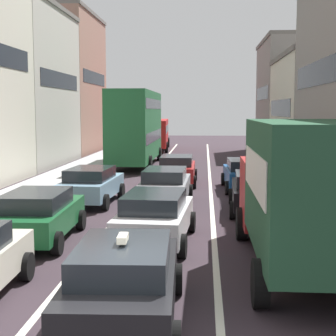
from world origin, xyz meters
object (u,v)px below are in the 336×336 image
at_px(bus_far_queue_secondary, 154,132).
at_px(taxi_centre_lane_front, 124,280).
at_px(removalist_box_truck, 303,189).
at_px(hatchback_centre_lane_third, 165,185).
at_px(wagon_left_lane_second, 38,215).
at_px(wagon_right_lane_far, 245,174).
at_px(coupe_centre_lane_fourth, 177,169).
at_px(bus_mid_queue_primary, 136,125).
at_px(sedan_centre_lane_second, 155,216).
at_px(sedan_left_lane_third, 91,184).
at_px(sedan_right_lane_behind_truck, 257,191).

bearing_deg(bus_far_queue_secondary, taxi_centre_lane_front, -178.04).
height_order(removalist_box_truck, hatchback_centre_lane_third, removalist_box_truck).
bearing_deg(wagon_left_lane_second, wagon_right_lane_far, -35.08).
relative_size(coupe_centre_lane_fourth, wagon_right_lane_far, 0.99).
distance_m(taxi_centre_lane_front, bus_far_queue_secondary, 40.31).
bearing_deg(coupe_centre_lane_fourth, taxi_centre_lane_front, -179.99).
bearing_deg(wagon_left_lane_second, bus_mid_queue_primary, -1.88).
height_order(taxi_centre_lane_front, coupe_centre_lane_fourth, taxi_centre_lane_front).
distance_m(sedan_centre_lane_second, sedan_left_lane_third, 6.88).
distance_m(removalist_box_truck, bus_far_queue_secondary, 37.60).
distance_m(taxi_centre_lane_front, wagon_right_lane_far, 16.08).
xyz_separation_m(coupe_centre_lane_fourth, bus_far_queue_secondary, (-3.41, 22.68, 0.96)).
height_order(coupe_centre_lane_fourth, sedan_right_lane_behind_truck, same).
bearing_deg(sedan_left_lane_third, wagon_left_lane_second, -179.17).
distance_m(wagon_right_lane_far, bus_mid_queue_primary, 12.45).
xyz_separation_m(coupe_centre_lane_fourth, bus_mid_queue_primary, (-3.25, 8.62, 2.03)).
relative_size(sedan_right_lane_behind_truck, bus_mid_queue_primary, 0.42).
xyz_separation_m(sedan_right_lane_behind_truck, bus_far_queue_secondary, (-6.81, 29.71, 0.96)).
bearing_deg(wagon_right_lane_far, wagon_left_lane_second, 144.68).
bearing_deg(hatchback_centre_lane_third, sedan_centre_lane_second, -177.03).
height_order(wagon_left_lane_second, bus_mid_queue_primary, bus_mid_queue_primary).
xyz_separation_m(sedan_centre_lane_second, sedan_left_lane_third, (-3.22, 6.08, 0.00)).
bearing_deg(taxi_centre_lane_front, removalist_box_truck, -51.06).
distance_m(hatchback_centre_lane_third, wagon_right_lane_far, 5.42).
height_order(taxi_centre_lane_front, wagon_left_lane_second, taxi_centre_lane_front).
height_order(removalist_box_truck, sedan_right_lane_behind_truck, removalist_box_truck).
bearing_deg(bus_mid_queue_primary, sedan_left_lane_third, -179.57).
xyz_separation_m(sedan_centre_lane_second, wagon_left_lane_second, (-3.42, -0.05, 0.00)).
xyz_separation_m(wagon_left_lane_second, hatchback_centre_lane_third, (3.24, 6.03, 0.00)).
relative_size(wagon_right_lane_far, bus_far_queue_secondary, 0.41).
distance_m(taxi_centre_lane_front, sedan_centre_lane_second, 5.62).
relative_size(wagon_right_lane_far, bus_mid_queue_primary, 0.41).
xyz_separation_m(sedan_centre_lane_second, bus_far_queue_secondary, (-3.44, 34.53, 0.96)).
bearing_deg(bus_mid_queue_primary, removalist_box_truck, -162.86).
bearing_deg(sedan_centre_lane_second, coupe_centre_lane_fourth, 3.49).
bearing_deg(sedan_centre_lane_second, wagon_right_lane_far, -14.89).
distance_m(coupe_centre_lane_fourth, wagon_right_lane_far, 3.78).
height_order(wagon_right_lane_far, bus_mid_queue_primary, bus_mid_queue_primary).
bearing_deg(coupe_centre_lane_fourth, wagon_left_lane_second, 164.09).
relative_size(sedan_centre_lane_second, hatchback_centre_lane_third, 1.01).
relative_size(taxi_centre_lane_front, sedan_left_lane_third, 1.00).
xyz_separation_m(sedan_left_lane_third, bus_mid_queue_primary, (-0.07, 14.38, 2.03)).
bearing_deg(taxi_centre_lane_front, hatchback_centre_lane_third, -1.38).
bearing_deg(taxi_centre_lane_front, bus_mid_queue_primary, 4.98).
bearing_deg(sedan_right_lane_behind_truck, wagon_right_lane_far, 2.59).
xyz_separation_m(hatchback_centre_lane_third, coupe_centre_lane_fourth, (0.14, 5.87, 0.00)).
relative_size(taxi_centre_lane_front, bus_far_queue_secondary, 0.41).
bearing_deg(wagon_right_lane_far, hatchback_centre_lane_third, 137.95).
height_order(removalist_box_truck, wagon_right_lane_far, removalist_box_truck).
distance_m(coupe_centre_lane_fourth, sedan_right_lane_behind_truck, 7.81).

